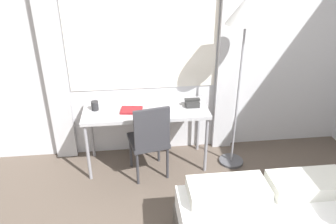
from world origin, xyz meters
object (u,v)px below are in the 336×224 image
at_px(desk, 146,114).
at_px(mug, 95,106).
at_px(telephone, 192,103).
at_px(book, 132,110).
at_px(standing_lamp, 246,22).
at_px(desk_chair, 150,138).

xyz_separation_m(desk, mug, (-0.56, 0.04, 0.11)).
bearing_deg(mug, desk, -4.03).
bearing_deg(telephone, desk, -177.82).
bearing_deg(book, mug, 169.06).
height_order(standing_lamp, mug, standing_lamp).
xyz_separation_m(desk, standing_lamp, (1.01, -0.10, 1.01)).
xyz_separation_m(standing_lamp, book, (-1.17, 0.06, -0.94)).
xyz_separation_m(desk, book, (-0.16, -0.04, 0.07)).
height_order(desk, mug, mug).
distance_m(desk, telephone, 0.54).
bearing_deg(desk_chair, book, 118.87).
height_order(desk, book, book).
height_order(desk_chair, standing_lamp, standing_lamp).
bearing_deg(mug, telephone, -1.01).
xyz_separation_m(desk_chair, mug, (-0.58, 0.29, 0.28)).
height_order(standing_lamp, book, standing_lamp).
relative_size(telephone, book, 0.69).
height_order(standing_lamp, telephone, standing_lamp).
bearing_deg(telephone, book, -175.17).
bearing_deg(desk_chair, desk, 83.18).
bearing_deg(desk, standing_lamp, -5.71).
height_order(desk_chair, telephone, desk_chair).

